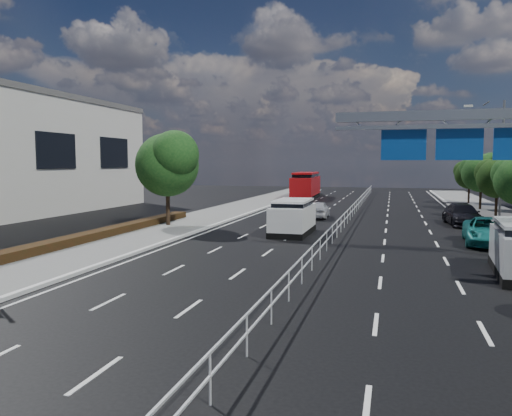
% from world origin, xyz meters
% --- Properties ---
extents(ground, '(160.00, 160.00, 0.00)m').
position_xyz_m(ground, '(0.00, 0.00, 0.00)').
color(ground, black).
rests_on(ground, ground).
extents(kerb_near, '(0.25, 140.00, 0.15)m').
position_xyz_m(kerb_near, '(-9.00, 0.00, 0.07)').
color(kerb_near, silver).
rests_on(kerb_near, ground).
extents(median_fence, '(0.05, 85.00, 1.02)m').
position_xyz_m(median_fence, '(0.00, 22.50, 0.53)').
color(median_fence, silver).
rests_on(median_fence, ground).
extents(hedge_near, '(1.00, 36.00, 0.44)m').
position_xyz_m(hedge_near, '(-13.30, 5.00, 0.36)').
color(hedge_near, black).
rests_on(hedge_near, sidewalk_near).
extents(overhead_gantry, '(10.24, 0.38, 7.45)m').
position_xyz_m(overhead_gantry, '(6.74, 10.05, 5.61)').
color(overhead_gantry, gray).
rests_on(overhead_gantry, ground).
extents(streetlight_far, '(2.78, 2.40, 9.00)m').
position_xyz_m(streetlight_far, '(10.50, 26.00, 5.21)').
color(streetlight_far, gray).
rests_on(streetlight_far, ground).
extents(near_tree_back, '(4.84, 4.51, 6.69)m').
position_xyz_m(near_tree_back, '(-11.94, 17.97, 4.61)').
color(near_tree_back, black).
rests_on(near_tree_back, ground).
extents(far_tree_f, '(3.52, 3.28, 5.02)m').
position_xyz_m(far_tree_f, '(11.24, 29.48, 3.49)').
color(far_tree_f, black).
rests_on(far_tree_f, ground).
extents(far_tree_g, '(3.96, 3.69, 5.45)m').
position_xyz_m(far_tree_g, '(11.25, 36.98, 3.75)').
color(far_tree_g, black).
rests_on(far_tree_g, ground).
extents(far_tree_h, '(3.41, 3.18, 4.91)m').
position_xyz_m(far_tree_h, '(11.24, 44.48, 3.42)').
color(far_tree_h, black).
rests_on(far_tree_h, ground).
extents(white_minivan, '(2.21, 5.05, 2.19)m').
position_xyz_m(white_minivan, '(-2.86, 16.79, 1.07)').
color(white_minivan, black).
rests_on(white_minivan, ground).
extents(red_bus, '(3.09, 11.16, 3.30)m').
position_xyz_m(red_bus, '(-7.50, 49.02, 1.72)').
color(red_bus, black).
rests_on(red_bus, ground).
extents(near_car_silver, '(1.82, 4.15, 1.39)m').
position_xyz_m(near_car_silver, '(-2.65, 26.49, 0.70)').
color(near_car_silver, silver).
rests_on(near_car_silver, ground).
extents(near_car_dark, '(1.90, 4.59, 1.48)m').
position_xyz_m(near_car_dark, '(-7.72, 56.45, 0.74)').
color(near_car_dark, black).
rests_on(near_car_dark, ground).
extents(parked_car_teal, '(2.85, 5.51, 1.48)m').
position_xyz_m(parked_car_teal, '(8.30, 15.58, 0.74)').
color(parked_car_teal, '#1A7673').
rests_on(parked_car_teal, ground).
extents(parked_car_dark, '(2.61, 5.40, 1.52)m').
position_xyz_m(parked_car_dark, '(8.07, 24.47, 0.76)').
color(parked_car_dark, black).
rests_on(parked_car_dark, ground).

